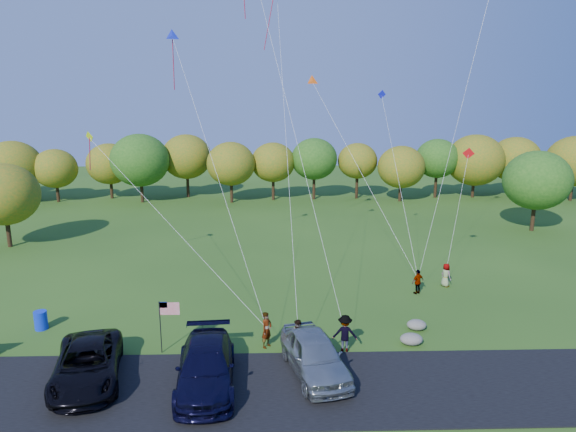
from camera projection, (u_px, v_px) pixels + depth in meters
name	position (u px, v px, depth m)	size (l,w,h in m)	color
ground	(275.00, 344.00, 25.72)	(140.00, 140.00, 0.00)	#2B5016
asphalt_lane	(276.00, 388.00, 21.82)	(44.00, 6.00, 0.06)	black
treeline	(266.00, 163.00, 59.65)	(75.72, 27.43, 8.58)	#332312
minivan_dark	(87.00, 364.00, 22.10)	(2.69, 5.82, 1.62)	black
minivan_navy	(206.00, 367.00, 21.77)	(2.42, 5.95, 1.73)	black
minivan_silver	(315.00, 355.00, 22.72)	(2.14, 5.32, 1.81)	#91989B
flyer_a	(267.00, 330.00, 25.27)	(0.67, 0.44, 1.83)	#4C4C59
flyer_b	(298.00, 336.00, 24.79)	(0.80, 0.62, 1.64)	#4C4C59
flyer_c	(345.00, 333.00, 24.83)	(1.21, 0.69, 1.87)	#4C4C59
flyer_d	(418.00, 282.00, 32.23)	(0.93, 0.39, 1.59)	#4C4C59
flyer_e	(446.00, 275.00, 33.49)	(0.76, 0.49, 1.56)	#4C4C59
trash_barrel	(41.00, 320.00, 27.32)	(0.67, 0.67, 1.01)	#0E2EDB
flag_assembly	(166.00, 314.00, 24.45)	(0.98, 0.64, 2.65)	black
boulder_near	(411.00, 339.00, 25.65)	(1.14, 0.90, 0.57)	gray
boulder_far	(417.00, 325.00, 27.31)	(1.04, 0.86, 0.54)	gray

